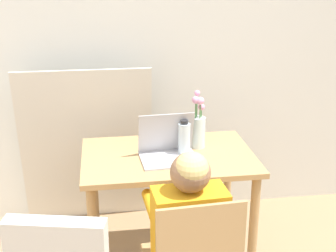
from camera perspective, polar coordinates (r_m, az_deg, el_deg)
name	(u,v)px	position (r m, az deg, el deg)	size (l,w,h in m)	color
wall_back	(150,40)	(3.17, -2.20, 10.42)	(6.40, 0.05, 2.50)	silver
dining_table	(168,173)	(2.68, 0.01, -5.73)	(0.96, 0.64, 0.73)	tan
person_seated	(187,221)	(2.21, 2.32, -11.49)	(0.36, 0.44, 0.99)	orange
laptop	(168,148)	(2.57, -0.01, -2.69)	(0.32, 0.26, 0.24)	#B2B2B7
flower_vase	(198,127)	(2.69, 3.69, -0.14)	(0.08, 0.08, 0.34)	silver
water_bottle	(184,139)	(2.59, 1.99, -1.59)	(0.07, 0.07, 0.21)	silver
cardboard_panel	(87,148)	(3.22, -9.87, -2.63)	(0.88, 0.17, 1.11)	silver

